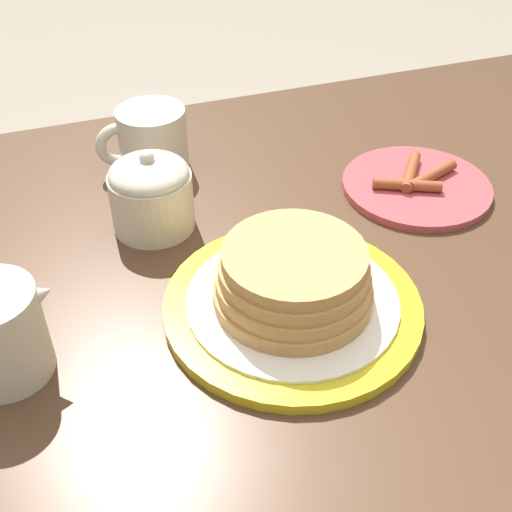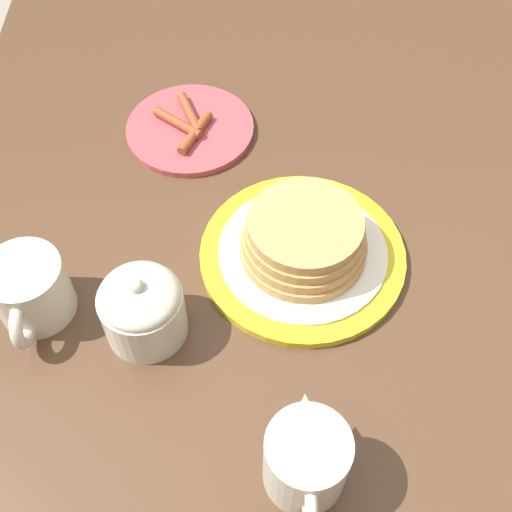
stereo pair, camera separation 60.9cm
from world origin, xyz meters
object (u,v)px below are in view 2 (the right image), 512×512
(coffee_mug, at_px, (30,291))
(pancake_plate, at_px, (303,244))
(side_plate_bacon, at_px, (190,128))
(creamer_pitcher, at_px, (306,459))
(sugar_bowl, at_px, (142,308))

(coffee_mug, bearing_deg, pancake_plate, 102.41)
(side_plate_bacon, xyz_separation_m, creamer_pitcher, (0.51, 0.14, 0.04))
(sugar_bowl, bearing_deg, creamer_pitcher, 44.87)
(creamer_pitcher, bearing_deg, coffee_mug, -123.45)
(creamer_pitcher, distance_m, sugar_bowl, 0.25)
(pancake_plate, distance_m, sugar_bowl, 0.21)
(pancake_plate, xyz_separation_m, side_plate_bacon, (-0.23, -0.15, -0.02))
(coffee_mug, bearing_deg, creamer_pitcher, 56.55)
(pancake_plate, bearing_deg, creamer_pitcher, -3.19)
(creamer_pitcher, bearing_deg, side_plate_bacon, -164.83)
(creamer_pitcher, xyz_separation_m, sugar_bowl, (-0.17, -0.17, -0.00))
(pancake_plate, distance_m, side_plate_bacon, 0.28)
(coffee_mug, xyz_separation_m, creamer_pitcher, (0.20, 0.31, 0.01))
(pancake_plate, xyz_separation_m, coffee_mug, (0.07, -0.32, 0.01))
(side_plate_bacon, height_order, sugar_bowl, sugar_bowl)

